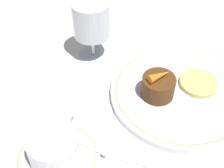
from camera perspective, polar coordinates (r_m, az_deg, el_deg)
name	(u,v)px	position (r m, az deg, el deg)	size (l,w,h in m)	color
ground_plane	(169,103)	(0.61, 10.32, -3.45)	(3.00, 3.00, 0.00)	white
dinner_plate	(179,93)	(0.62, 12.20, -1.57)	(0.27, 0.27, 0.01)	white
saucer	(57,158)	(0.53, -9.95, -13.24)	(0.14, 0.14, 0.01)	white
coffee_cup	(53,147)	(0.50, -10.66, -11.26)	(0.11, 0.08, 0.05)	white
spoon	(70,138)	(0.54, -7.64, -9.82)	(0.02, 0.11, 0.00)	silver
wine_glass	(91,22)	(0.64, -3.78, 11.22)	(0.08, 0.08, 0.13)	silver
fork	(148,166)	(0.52, 6.55, -14.71)	(0.03, 0.19, 0.01)	silver
dessert_cake	(158,87)	(0.58, 8.43, -0.49)	(0.06, 0.06, 0.04)	#563314
carrot_garnish	(160,76)	(0.56, 8.74, 1.54)	(0.05, 0.04, 0.02)	orange
pineapple_slice	(199,83)	(0.63, 15.56, 0.12)	(0.07, 0.07, 0.01)	#EFE075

